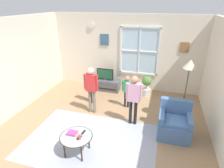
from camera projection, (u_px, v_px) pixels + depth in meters
name	position (u px, v px, depth m)	size (l,w,h in m)	color
ground_plane	(98.00, 136.00, 4.67)	(5.99, 6.70, 0.02)	#9E7A56
back_wall	(126.00, 52.00, 6.83)	(5.39, 0.17, 2.71)	beige
area_rug	(91.00, 141.00, 4.51)	(3.11, 2.11, 0.01)	#999EAD
tv_stand	(105.00, 85.00, 7.03)	(1.10, 0.43, 0.40)	#4C4C51
television	(105.00, 74.00, 6.85)	(0.62, 0.08, 0.43)	#4C4C4C
armchair	(174.00, 123.00, 4.61)	(0.76, 0.74, 0.87)	#476B9E
coffee_table	(76.00, 137.00, 3.99)	(0.70, 0.70, 0.46)	#99B2B7
book_stack	(72.00, 133.00, 4.04)	(0.23, 0.17, 0.05)	#A86947
cup	(79.00, 137.00, 3.89)	(0.07, 0.07, 0.09)	#BF3F3F
remote_near_books	(79.00, 138.00, 3.92)	(0.04, 0.14, 0.02)	black
remote_near_cup	(83.00, 132.00, 4.08)	(0.04, 0.14, 0.02)	black
person_blue_shirt	(92.00, 82.00, 5.88)	(0.37, 0.17, 1.22)	black
person_pink_shirt	(134.00, 95.00, 4.80)	(0.42, 0.19, 1.40)	black
person_red_shirt	(91.00, 85.00, 5.32)	(0.43, 0.19, 1.42)	#726656
person_green_shirt	(127.00, 88.00, 5.69)	(0.32, 0.14, 1.05)	black
potted_plant_by_window	(147.00, 85.00, 6.54)	(0.33, 0.33, 0.71)	silver
floor_lamp	(189.00, 71.00, 4.57)	(0.32, 0.32, 1.81)	black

